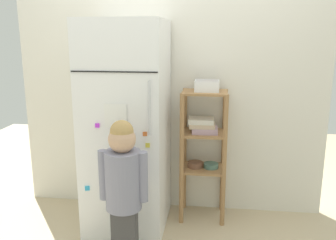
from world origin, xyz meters
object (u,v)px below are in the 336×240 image
at_px(child_standing, 123,180).
at_px(fruit_bin, 208,87).
at_px(refrigerator, 127,127).
at_px(pantry_shelf_unit, 203,142).

xyz_separation_m(child_standing, fruit_bin, (0.50, 0.73, 0.49)).
distance_m(refrigerator, fruit_bin, 0.69).
relative_size(child_standing, fruit_bin, 5.25).
bearing_deg(child_standing, fruit_bin, 55.33).
xyz_separation_m(refrigerator, child_standing, (0.10, -0.54, -0.20)).
relative_size(refrigerator, child_standing, 1.63).
bearing_deg(fruit_bin, child_standing, -124.67).
xyz_separation_m(refrigerator, fruit_bin, (0.60, 0.19, 0.29)).
height_order(child_standing, fruit_bin, fruit_bin).
bearing_deg(fruit_bin, pantry_shelf_unit, -148.45).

